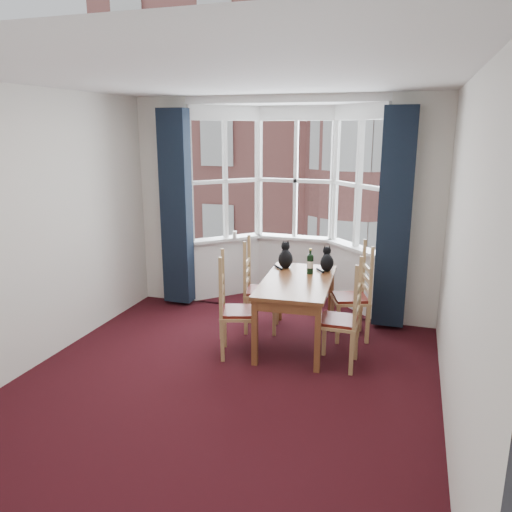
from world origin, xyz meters
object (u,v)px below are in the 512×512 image
at_px(chair_right_near, 347,323).
at_px(chair_right_far, 358,299).
at_px(chair_left_far, 254,292).
at_px(cat_left, 286,258).
at_px(cat_right, 327,261).
at_px(candle_tall, 235,235).
at_px(dining_table, 297,288).
at_px(wine_bottle, 310,263).
at_px(chair_left_near, 231,313).

height_order(chair_right_near, chair_right_far, same).
height_order(chair_left_far, cat_left, cat_left).
bearing_deg(chair_left_far, chair_right_far, 5.86).
relative_size(cat_right, candle_tall, 2.89).
relative_size(chair_right_near, cat_right, 3.04).
relative_size(cat_left, candle_tall, 3.16).
height_order(dining_table, cat_right, cat_right).
bearing_deg(cat_right, chair_right_near, -66.90).
relative_size(dining_table, cat_left, 4.37).
relative_size(chair_left_far, cat_right, 3.04).
relative_size(chair_right_near, wine_bottle, 3.08).
distance_m(chair_left_far, wine_bottle, 0.79).
distance_m(chair_right_near, chair_right_far, 0.78).
bearing_deg(chair_left_near, chair_right_near, 4.31).
bearing_deg(chair_left_near, candle_tall, 108.61).
distance_m(dining_table, chair_left_far, 0.66).
bearing_deg(chair_right_near, cat_right, 113.10).
xyz_separation_m(chair_right_far, cat_left, (-0.90, 0.08, 0.41)).
bearing_deg(chair_left_far, chair_right_near, -28.60).
bearing_deg(chair_left_far, dining_table, -23.33).
xyz_separation_m(chair_right_far, cat_right, (-0.39, 0.09, 0.40)).
distance_m(chair_right_near, cat_right, 1.03).
distance_m(chair_right_far, candle_tall, 2.15).
xyz_separation_m(chair_left_near, chair_right_near, (1.23, 0.09, 0.00)).
bearing_deg(wine_bottle, chair_left_near, -131.32).
height_order(dining_table, cat_left, cat_left).
bearing_deg(dining_table, chair_left_far, 156.67).
bearing_deg(candle_tall, cat_right, -30.47).
bearing_deg(chair_right_near, wine_bottle, 127.74).
bearing_deg(cat_right, chair_left_near, -131.53).
height_order(dining_table, chair_right_near, chair_right_near).
height_order(dining_table, chair_left_near, chair_left_near).
bearing_deg(candle_tall, dining_table, -47.49).
relative_size(chair_left_near, cat_right, 3.04).
bearing_deg(cat_right, candle_tall, 149.53).
height_order(chair_right_near, candle_tall, candle_tall).
height_order(chair_right_near, cat_right, cat_right).
distance_m(cat_left, candle_tall, 1.32).
bearing_deg(cat_left, chair_left_near, -110.51).
distance_m(chair_left_near, candle_tall, 1.99).
relative_size(chair_left_far, wine_bottle, 3.08).
distance_m(chair_left_near, cat_right, 1.36).
relative_size(dining_table, chair_right_near, 1.57).
height_order(chair_right_far, cat_left, cat_left).
distance_m(chair_left_near, chair_right_far, 1.53).
distance_m(chair_right_near, wine_bottle, 0.97).
relative_size(chair_left_near, chair_right_far, 1.00).
distance_m(chair_left_far, cat_right, 0.95).
bearing_deg(cat_left, chair_right_near, -44.63).
distance_m(chair_left_near, cat_left, 1.10).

